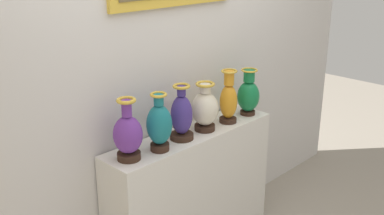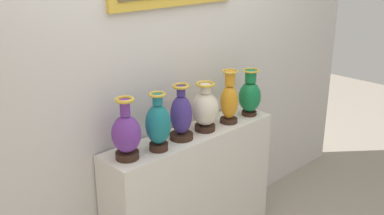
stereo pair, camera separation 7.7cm
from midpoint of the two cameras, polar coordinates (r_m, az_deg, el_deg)
name	(u,v)px [view 2 (the right image)]	position (r m, az deg, el deg)	size (l,w,h in m)	color
display_shelf	(192,192)	(3.27, 0.69, -10.56)	(1.34, 0.31, 0.91)	silver
back_wall	(170,54)	(3.07, -2.07, 6.67)	(4.14, 0.14, 2.81)	silver
vase_violet	(126,134)	(2.67, -7.39, -3.30)	(0.17, 0.17, 0.38)	#382319
vase_teal	(158,125)	(2.77, -3.46, -2.14)	(0.16, 0.16, 0.37)	#382319
vase_indigo	(181,116)	(2.92, -0.60, -1.05)	(0.15, 0.15, 0.37)	#382319
vase_ivory	(205,109)	(3.07, 2.37, -0.18)	(0.19, 0.19, 0.34)	#382319
vase_amber	(229,100)	(3.21, 5.38, 0.89)	(0.12, 0.12, 0.38)	#382319
vase_emerald	(250,95)	(3.38, 7.89, 1.53)	(0.16, 0.16, 0.35)	#382319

